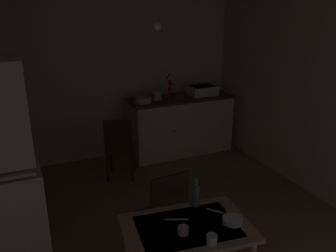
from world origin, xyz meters
TOP-DOWN VIEW (x-y plane):
  - ground_plane at (0.00, 0.00)m, footprint 5.23×5.23m
  - wall_back at (0.00, 2.05)m, footprint 4.33×0.10m
  - wall_right at (2.16, 0.00)m, footprint 0.10×4.10m
  - counter_cabinet at (1.15, 1.68)m, footprint 1.69×0.64m
  - sink_basin at (1.55, 1.68)m, footprint 0.44×0.34m
  - hand_pump at (0.98, 1.72)m, footprint 0.05×0.27m
  - mixing_bowl_counter at (0.49, 1.63)m, footprint 0.26×0.26m
  - stoneware_crock at (0.75, 1.66)m, footprint 0.12×0.12m
  - dining_table at (-0.18, -1.19)m, footprint 1.06×0.76m
  - chair_far_side at (-0.15, -0.64)m, footprint 0.44×0.44m
  - chair_by_counter at (-0.04, 1.15)m, footprint 0.52×0.52m
  - serving_bowl_wide at (0.16, -1.29)m, footprint 0.16×0.16m
  - teacup_cream at (-0.26, -1.26)m, footprint 0.09×0.09m
  - mug_tall at (-0.12, -1.44)m, footprint 0.08×0.08m
  - glass_bottle at (0.01, -0.95)m, footprint 0.06×0.06m
  - table_knife at (-0.22, -1.08)m, footprint 0.19×0.09m
  - teaspoon_near_bowl at (0.12, -1.09)m, footprint 0.11×0.13m
  - pendant_bulb at (0.04, -0.06)m, footprint 0.08×0.08m

SIDE VIEW (x-z plane):
  - ground_plane at x=0.00m, z-range 0.00..0.00m
  - counter_cabinet at x=1.15m, z-range 0.00..0.94m
  - chair_by_counter at x=-0.04m, z-range 0.03..0.94m
  - chair_far_side at x=-0.15m, z-range 0.02..0.97m
  - dining_table at x=-0.18m, z-range 0.25..0.98m
  - table_knife at x=-0.22m, z-range 0.73..0.74m
  - teaspoon_near_bowl at x=0.12m, z-range 0.73..0.74m
  - serving_bowl_wide at x=0.16m, z-range 0.73..0.77m
  - teacup_cream at x=-0.26m, z-range 0.73..0.79m
  - mug_tall at x=-0.12m, z-range 0.73..0.80m
  - glass_bottle at x=0.01m, z-range 0.71..0.97m
  - mixing_bowl_counter at x=0.49m, z-range 0.94..1.02m
  - stoneware_crock at x=0.75m, z-range 0.94..1.08m
  - sink_basin at x=1.55m, z-range 0.94..1.09m
  - hand_pump at x=0.98m, z-range 0.91..1.30m
  - wall_back at x=0.00m, z-range 0.00..2.48m
  - wall_right at x=2.16m, z-range 0.00..2.48m
  - pendant_bulb at x=0.04m, z-range 2.11..2.19m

